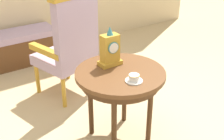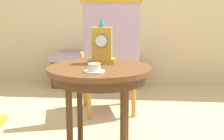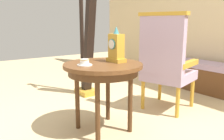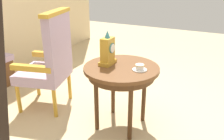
{
  "view_description": "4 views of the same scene",
  "coord_description": "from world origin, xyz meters",
  "px_view_note": "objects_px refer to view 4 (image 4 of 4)",
  "views": [
    {
      "loc": [
        -1.23,
        -1.8,
        1.78
      ],
      "look_at": [
        -0.03,
        -0.01,
        0.68
      ],
      "focal_mm": 48.48,
      "sensor_mm": 36.0,
      "label": 1
    },
    {
      "loc": [
        0.32,
        -2.2,
        1.08
      ],
      "look_at": [
        0.12,
        -0.03,
        0.63
      ],
      "focal_mm": 50.56,
      "sensor_mm": 36.0,
      "label": 2
    },
    {
      "loc": [
        1.81,
        -1.24,
        1.03
      ],
      "look_at": [
        0.01,
        0.08,
        0.58
      ],
      "focal_mm": 37.77,
      "sensor_mm": 36.0,
      "label": 3
    },
    {
      "loc": [
        -1.92,
        -0.94,
        1.49
      ],
      "look_at": [
        -0.06,
        0.02,
        0.64
      ],
      "focal_mm": 38.24,
      "sensor_mm": 36.0,
      "label": 4
    }
  ],
  "objects_px": {
    "side_table": "(121,74)",
    "teacup_left": "(140,68)",
    "armchair": "(50,60)",
    "mantel_clock": "(108,51)"
  },
  "relations": [
    {
      "from": "side_table",
      "to": "teacup_left",
      "type": "distance_m",
      "value": 0.22
    },
    {
      "from": "side_table",
      "to": "teacup_left",
      "type": "xyz_separation_m",
      "value": [
        -0.01,
        -0.19,
        0.1
      ]
    },
    {
      "from": "side_table",
      "to": "armchair",
      "type": "bearing_deg",
      "value": 90.99
    },
    {
      "from": "teacup_left",
      "to": "armchair",
      "type": "relative_size",
      "value": 0.12
    },
    {
      "from": "teacup_left",
      "to": "mantel_clock",
      "type": "xyz_separation_m",
      "value": [
        0.01,
        0.34,
        0.11
      ]
    },
    {
      "from": "armchair",
      "to": "mantel_clock",
      "type": "bearing_deg",
      "value": -88.71
    },
    {
      "from": "teacup_left",
      "to": "side_table",
      "type": "bearing_deg",
      "value": 87.69
    },
    {
      "from": "mantel_clock",
      "to": "armchair",
      "type": "relative_size",
      "value": 0.29
    },
    {
      "from": "teacup_left",
      "to": "armchair",
      "type": "distance_m",
      "value": 1.07
    },
    {
      "from": "side_table",
      "to": "teacup_left",
      "type": "height_order",
      "value": "teacup_left"
    }
  ]
}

